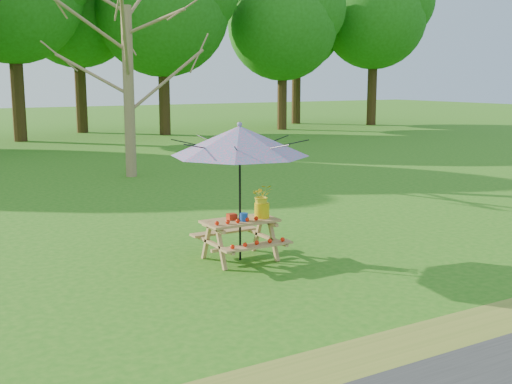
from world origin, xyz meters
TOP-DOWN VIEW (x-y plane):
  - ground at (0.00, 0.00)m, footprint 120.00×120.00m
  - picnic_table at (2.28, 1.29)m, footprint 1.20×1.32m
  - patio_umbrella at (2.28, 1.29)m, footprint 2.63×2.63m
  - produce_bins at (2.24, 1.30)m, footprint 0.25×0.38m
  - tomatoes_row at (2.13, 1.11)m, footprint 0.77×0.13m
  - flower_bucket at (2.67, 1.25)m, footprint 0.41×0.38m

SIDE VIEW (x-z plane):
  - ground at x=0.00m, z-range 0.00..0.00m
  - picnic_table at x=2.28m, z-range -0.01..0.66m
  - tomatoes_row at x=2.13m, z-range 0.67..0.74m
  - produce_bins at x=2.24m, z-range 0.66..0.79m
  - flower_bucket at x=2.67m, z-range 0.69..1.24m
  - patio_umbrella at x=2.28m, z-range 0.82..3.07m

